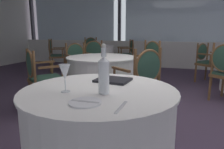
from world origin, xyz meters
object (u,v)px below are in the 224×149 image
(wine_glass, at_px, (65,73))
(dining_chair_2_3, at_px, (141,78))
(water_bottle, at_px, (104,74))
(dining_chair_2_2, at_px, (41,75))
(side_plate, at_px, (85,102))
(dining_chair_0_0, at_px, (207,59))
(dining_chair_1_0, at_px, (94,56))
(menu_book, at_px, (113,80))
(dining_chair_1_2, at_px, (91,49))
(dining_chair_2_0, at_px, (148,62))
(dining_chair_1_1, at_px, (128,52))
(dining_chair_1_3, at_px, (55,53))
(dining_chair_2_1, at_px, (78,61))

(wine_glass, relative_size, dining_chair_2_3, 0.20)
(water_bottle, distance_m, dining_chair_2_2, 1.86)
(side_plate, distance_m, dining_chair_0_0, 4.28)
(wine_glass, distance_m, dining_chair_1_0, 3.83)
(menu_book, distance_m, dining_chair_1_0, 3.53)
(menu_book, relative_size, dining_chair_1_0, 0.29)
(dining_chair_1_2, xyz_separation_m, dining_chair_2_0, (2.44, -2.76, 0.01))
(dining_chair_0_0, relative_size, dining_chair_1_2, 0.93)
(side_plate, distance_m, water_bottle, 0.26)
(dining_chair_1_0, bearing_deg, side_plate, 176.93)
(dining_chair_1_0, bearing_deg, wine_glass, 174.73)
(dining_chair_1_1, xyz_separation_m, dining_chair_2_0, (0.97, -2.25, 0.03))
(dining_chair_1_1, relative_size, dining_chair_2_3, 0.96)
(dining_chair_1_3, relative_size, dining_chair_2_3, 0.99)
(dining_chair_1_3, bearing_deg, dining_chair_1_1, -0.00)
(wine_glass, height_order, dining_chair_1_0, dining_chair_1_0)
(wine_glass, relative_size, dining_chair_1_3, 0.20)
(dining_chair_1_2, bearing_deg, dining_chair_1_3, -44.96)
(dining_chair_1_2, bearing_deg, water_bottle, -0.85)
(wine_glass, relative_size, dining_chair_0_0, 0.21)
(side_plate, xyz_separation_m, dining_chair_2_2, (-1.38, 1.39, -0.20))
(dining_chair_2_0, bearing_deg, dining_chair_2_1, -44.65)
(menu_book, xyz_separation_m, dining_chair_2_3, (0.07, 0.96, -0.19))
(water_bottle, relative_size, dining_chair_1_1, 0.36)
(wine_glass, relative_size, dining_chair_2_0, 0.19)
(dining_chair_1_0, distance_m, dining_chair_1_2, 2.21)
(water_bottle, bearing_deg, dining_chair_1_2, 114.96)
(side_plate, bearing_deg, dining_chair_2_2, 134.65)
(dining_chair_1_0, distance_m, dining_chair_2_1, 0.93)
(dining_chair_1_3, bearing_deg, dining_chair_2_1, -69.32)
(wine_glass, relative_size, dining_chair_2_1, 0.21)
(water_bottle, xyz_separation_m, dining_chair_1_1, (-1.09, 5.00, -0.34))
(dining_chair_2_1, bearing_deg, dining_chair_1_1, 118.13)
(dining_chair_1_0, xyz_separation_m, dining_chair_2_3, (1.62, -2.21, 0.01))
(side_plate, xyz_separation_m, dining_chair_1_0, (-1.57, 3.74, -0.20))
(menu_book, height_order, dining_chair_2_0, dining_chair_2_0)
(dining_chair_2_0, bearing_deg, dining_chair_2_2, -0.00)
(side_plate, height_order, dining_chair_2_1, dining_chair_2_1)
(wine_glass, bearing_deg, dining_chair_0_0, 71.69)
(dining_chair_1_2, bearing_deg, dining_chair_2_2, -10.90)
(dining_chair_2_0, xyz_separation_m, dining_chair_2_2, (-1.28, -1.58, -0.03))
(dining_chair_1_2, distance_m, dining_chair_2_0, 3.69)
(wine_glass, height_order, dining_chair_2_2, wine_glass)
(menu_book, height_order, dining_chair_2_2, dining_chair_2_2)
(side_plate, xyz_separation_m, wine_glass, (-0.23, 0.17, 0.13))
(dining_chair_1_2, bearing_deg, wine_glass, -3.34)
(dining_chair_1_1, bearing_deg, dining_chair_1_0, 45.11)
(water_bottle, relative_size, wine_glass, 1.73)
(water_bottle, bearing_deg, wine_glass, -168.96)
(menu_book, relative_size, dining_chair_2_3, 0.29)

